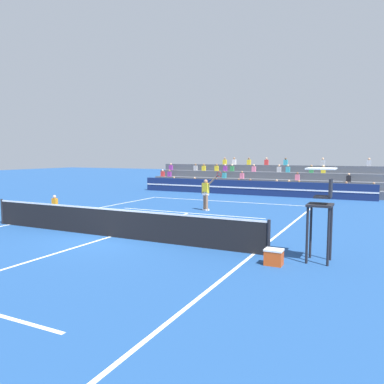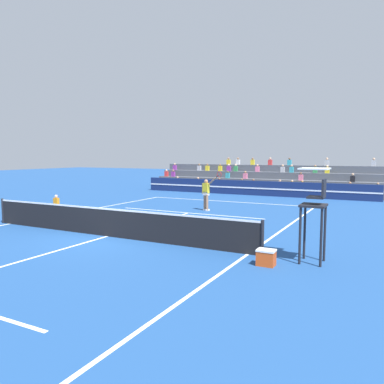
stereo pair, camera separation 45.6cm
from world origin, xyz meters
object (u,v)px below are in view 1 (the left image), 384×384
(tennis_player, at_px, (206,193))
(equipment_cooler, at_px, (274,257))
(umpire_chair, at_px, (322,202))
(tennis_ball, at_px, (114,221))
(ball_kid_courtside, at_px, (55,204))

(tennis_player, xyz_separation_m, equipment_cooler, (5.85, -8.48, -0.75))
(umpire_chair, distance_m, tennis_ball, 9.90)
(tennis_ball, relative_size, equipment_cooler, 0.14)
(umpire_chair, distance_m, ball_kid_courtside, 15.03)
(umpire_chair, bearing_deg, tennis_player, 132.44)
(umpire_chair, xyz_separation_m, equipment_cooler, (-1.10, -0.88, -1.49))
(tennis_player, bearing_deg, equipment_cooler, -55.42)
(tennis_ball, distance_m, equipment_cooler, 9.02)
(ball_kid_courtside, bearing_deg, tennis_player, 25.74)
(umpire_chair, height_order, tennis_player, umpire_chair)
(ball_kid_courtside, xyz_separation_m, tennis_player, (7.48, 3.61, 0.65))
(tennis_ball, bearing_deg, equipment_cooler, -23.28)
(ball_kid_courtside, xyz_separation_m, equipment_cooler, (13.33, -4.88, -0.10))
(tennis_ball, bearing_deg, tennis_player, 63.66)
(tennis_player, bearing_deg, ball_kid_courtside, -154.26)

